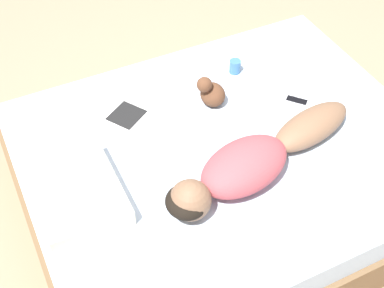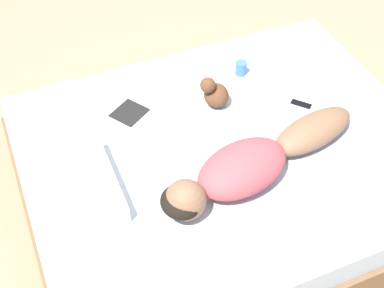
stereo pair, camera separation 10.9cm
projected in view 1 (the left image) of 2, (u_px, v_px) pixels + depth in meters
ground_plane at (223, 197)px, 3.33m from camera, size 12.00×12.00×0.00m
bed at (225, 172)px, 3.16m from camera, size 1.86×2.29×0.48m
person at (252, 161)px, 2.77m from camera, size 0.49×1.28×0.21m
open_magazine at (145, 124)px, 3.09m from camera, size 0.60×0.52×0.01m
coffee_mug at (235, 66)px, 3.39m from camera, size 0.10×0.07×0.09m
cell_phone at (297, 101)px, 3.23m from camera, size 0.15×0.14×0.01m
plush_toy at (211, 93)px, 3.15m from camera, size 0.16×0.18×0.21m
pillow at (78, 195)px, 2.68m from camera, size 0.53×0.42×0.10m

